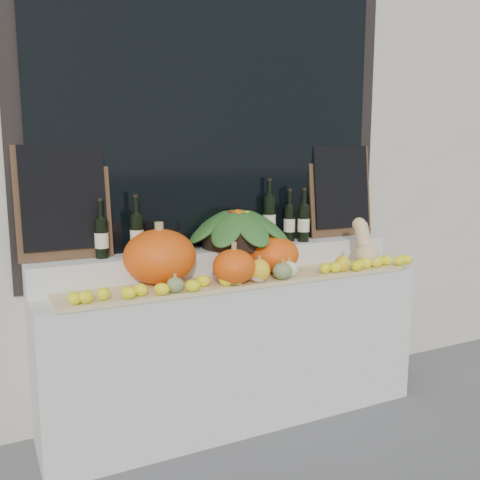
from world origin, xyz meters
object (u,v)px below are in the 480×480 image
at_px(pumpkin_right, 273,254).
at_px(wine_bottle_tall, 269,219).
at_px(produce_bowl, 238,228).
at_px(butternut_squash, 365,246).
at_px(pumpkin_left, 160,256).

height_order(pumpkin_right, wine_bottle_tall, wine_bottle_tall).
xyz_separation_m(pumpkin_right, produce_bowl, (-0.14, 0.19, 0.14)).
relative_size(pumpkin_right, butternut_squash, 1.06).
bearing_deg(wine_bottle_tall, butternut_squash, -32.60).
xyz_separation_m(butternut_squash, produce_bowl, (-0.77, 0.28, 0.13)).
relative_size(butternut_squash, produce_bowl, 0.43).
distance_m(pumpkin_left, wine_bottle_tall, 0.84).
height_order(butternut_squash, wine_bottle_tall, wine_bottle_tall).
height_order(pumpkin_right, produce_bowl, produce_bowl).
bearing_deg(produce_bowl, wine_bottle_tall, 11.99).
distance_m(butternut_squash, produce_bowl, 0.83).
relative_size(pumpkin_right, wine_bottle_tall, 0.77).
distance_m(butternut_squash, wine_bottle_tall, 0.64).
bearing_deg(wine_bottle_tall, pumpkin_right, -114.56).
distance_m(pumpkin_right, wine_bottle_tall, 0.32).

